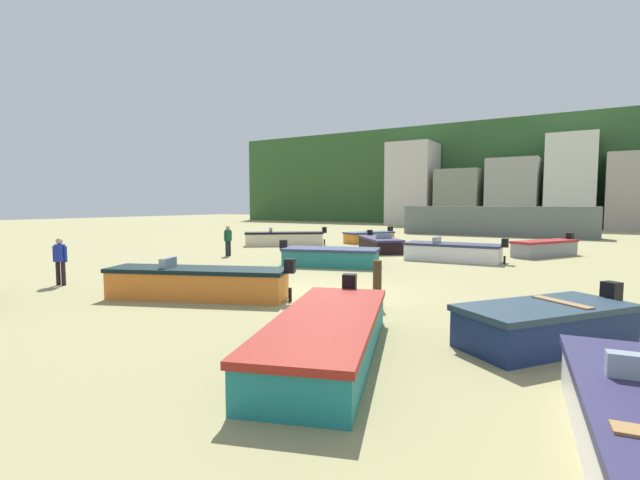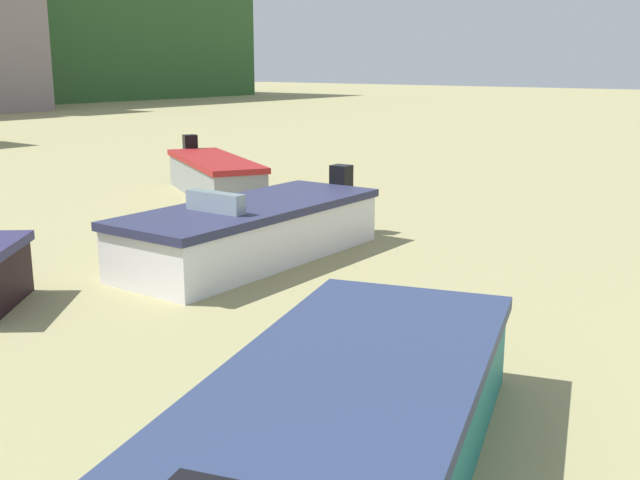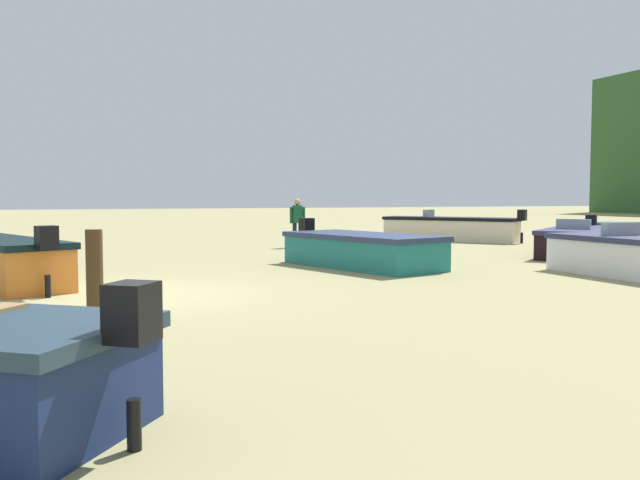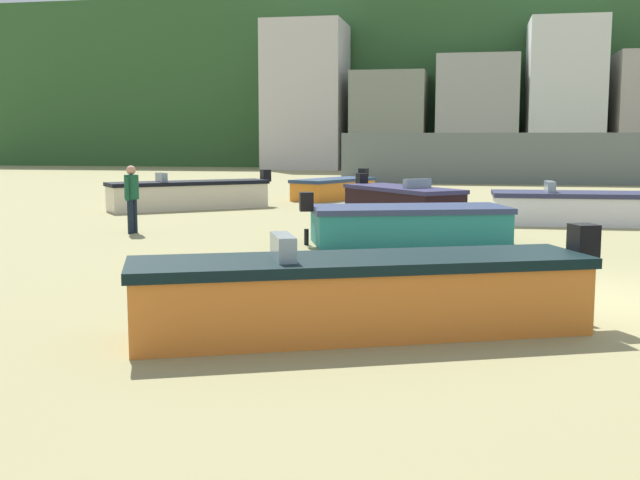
# 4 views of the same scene
# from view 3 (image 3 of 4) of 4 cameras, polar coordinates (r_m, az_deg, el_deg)

# --- Properties ---
(ground_plane) EXTENTS (160.00, 160.00, 0.00)m
(ground_plane) POSITION_cam_3_polar(r_m,az_deg,el_deg) (12.21, -14.97, -4.52)
(ground_plane) COLOR #958E5E
(boat_cream_2) EXTENTS (4.81, 4.20, 1.22)m
(boat_cream_2) POSITION_cam_3_polar(r_m,az_deg,el_deg) (26.54, 10.82, 0.93)
(boat_cream_2) COLOR beige
(boat_cream_2) RESTS_ON ground
(boat_orange_4) EXTENTS (2.89, 3.96, 1.10)m
(boat_orange_4) POSITION_cam_3_polar(r_m,az_deg,el_deg) (26.63, 24.55, 0.53)
(boat_orange_4) COLOR orange
(boat_orange_4) RESTS_ON ground
(boat_teal_9) EXTENTS (4.57, 2.97, 1.13)m
(boat_teal_9) POSITION_cam_3_polar(r_m,az_deg,el_deg) (16.50, 3.52, -0.85)
(boat_teal_9) COLOR #1F7673
(boat_teal_9) RESTS_ON ground
(boat_black_10) EXTENTS (4.08, 4.46, 1.11)m
(boat_black_10) POSITION_cam_3_polar(r_m,az_deg,el_deg) (21.02, 20.68, -0.11)
(boat_black_10) COLOR black
(boat_black_10) RESTS_ON ground
(mooring_post_near_water) EXTENTS (0.23, 0.23, 1.25)m
(mooring_post_near_water) POSITION_cam_3_polar(r_m,az_deg,el_deg) (10.03, -18.26, -2.74)
(mooring_post_near_water) COLOR #47321C
(mooring_post_near_water) RESTS_ON ground
(beach_walker_distant) EXTENTS (0.36, 0.53, 1.62)m
(beach_walker_distant) POSITION_cam_3_polar(r_m,az_deg,el_deg) (22.87, -1.89, 1.78)
(beach_walker_distant) COLOR black
(beach_walker_distant) RESTS_ON ground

